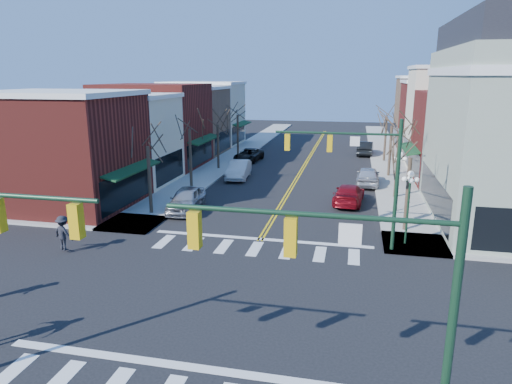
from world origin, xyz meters
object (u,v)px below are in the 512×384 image
Objects in this scene: lamppost_corner at (409,195)px; car_right_near at (349,194)px; car_left_near at (186,200)px; car_right_far at (365,148)px; car_left_mid at (239,170)px; pedestrian_dark_b at (63,233)px; lamppost_midblock at (399,172)px; car_left_far at (249,155)px; car_right_mid at (368,176)px.

lamppost_corner reaches higher than car_right_near.
car_right_far is at bearing 60.22° from car_left_near.
pedestrian_dark_b is at bearing -108.04° from car_left_mid.
car_left_near is 12.04m from car_right_near.
car_left_mid is (-13.52, 14.88, -2.14)m from lamppost_corner.
lamppost_midblock is at bearing 90.00° from lamppost_corner.
lamppost_midblock is 2.25× the size of pedestrian_dark_b.
car_left_mid is at bearing 80.40° from car_left_near.
car_left_far is at bearing 92.28° from car_left_mid.
car_right_far is at bearing -89.22° from car_right_near.
lamppost_corner is at bearing -19.26° from car_left_near.
car_right_near is at bearing 89.84° from car_right_far.
car_left_far is 2.62× the size of pedestrian_dark_b.
car_left_mid reaches higher than car_right_near.
lamppost_midblock is 0.87× the size of car_left_mid.
car_left_far is at bearing -49.02° from car_right_near.
car_left_mid is 0.99× the size of car_right_near.
car_left_mid reaches higher than car_right_far.
car_right_mid reaches higher than car_left_far.
car_left_near reaches higher than car_left_mid.
lamppost_corner is 0.87× the size of car_left_mid.
car_right_mid is at bearing 93.67° from car_right_far.
car_left_mid is at bearing -77.57° from car_left_far.
car_right_far is (11.72, 15.85, -0.00)m from car_left_mid.
car_left_mid is at bearing 57.18° from car_right_far.
lamppost_midblock reaches higher than car_left_far.
car_left_near reaches higher than car_right_mid.
lamppost_corner reaches higher than car_left_near.
car_right_mid reaches higher than car_right_far.
lamppost_corner is 9.14m from car_right_near.
car_right_near is at bearing 78.24° from car_right_mid.
car_left_mid is 1.00× the size of car_right_far.
car_left_near is at bearing -169.56° from lamppost_midblock.
pedestrian_dark_b is (-16.40, -19.61, 0.29)m from car_right_mid.
lamppost_midblock is at bearing -44.08° from car_left_far.
pedestrian_dark_b is (-3.60, -28.55, 0.41)m from car_left_far.
car_left_far is at bearing 32.89° from car_right_far.
lamppost_corner is at bearing 97.02° from car_right_far.
pedestrian_dark_b reaches higher than car_left_mid.
car_right_near is at bearing 152.41° from lamppost_midblock.
pedestrian_dark_b is at bearing -147.75° from lamppost_midblock.
car_left_far is 1.04× the size of car_right_mid.
car_right_mid is 0.97× the size of car_right_far.
car_left_near is 0.98× the size of car_left_mid.
car_right_near is (-3.30, 8.23, -2.23)m from lamppost_corner.
car_right_far is (-1.80, 24.22, -2.14)m from lamppost_midblock.
car_left_near is 0.97× the size of car_right_near.
car_right_near is at bearing 111.88° from lamppost_corner.
car_right_near is at bearing -122.71° from pedestrian_dark_b.
lamppost_corner is 0.86× the size of car_left_far.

